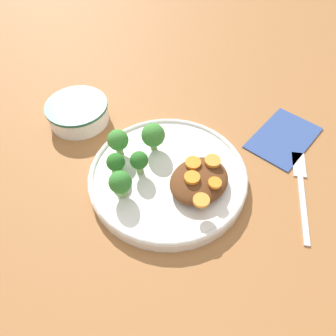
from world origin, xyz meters
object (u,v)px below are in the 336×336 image
(plate, at_px, (168,176))
(napkin, at_px, (284,137))
(fork, at_px, (301,185))
(dip_bowl, at_px, (78,111))

(plate, relative_size, napkin, 1.84)
(plate, height_order, fork, plate)
(plate, distance_m, napkin, 0.26)
(napkin, bearing_deg, dip_bowl, 123.34)
(fork, bearing_deg, dip_bowl, 77.72)
(plate, height_order, dip_bowl, dip_bowl)
(dip_bowl, relative_size, napkin, 0.83)
(fork, bearing_deg, napkin, 12.06)
(dip_bowl, height_order, fork, dip_bowl)
(dip_bowl, bearing_deg, napkin, -56.66)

